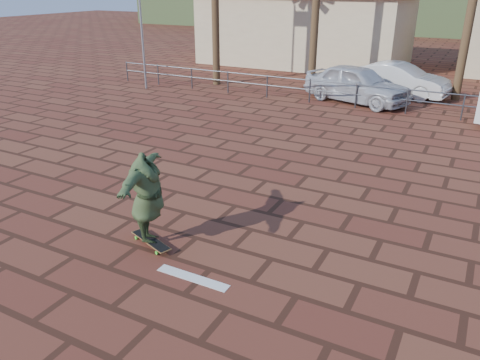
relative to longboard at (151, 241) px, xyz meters
name	(u,v)px	position (x,y,z in m)	size (l,w,h in m)	color
ground	(196,238)	(0.65, 0.64, -0.09)	(120.00, 120.00, 0.00)	brown
paint_stripe	(193,278)	(1.35, -0.56, -0.09)	(1.40, 0.22, 0.01)	white
guardrail	(357,91)	(0.65, 12.64, 0.59)	(24.06, 0.06, 1.00)	#47494F
building_west	(306,25)	(-5.35, 22.64, 2.19)	(12.60, 7.60, 4.50)	beige
hill_front	(455,0)	(0.65, 50.64, 2.91)	(70.00, 18.00, 6.00)	#384C28
longboard	(151,241)	(0.00, 0.00, 0.00)	(1.12, 0.61, 0.11)	olive
skateboarder	(147,198)	(0.00, 0.00, 0.94)	(2.25, 0.61, 1.83)	#374B28
car_silver	(357,84)	(0.39, 13.64, 0.70)	(1.85, 4.61, 1.57)	silver
car_white	(399,80)	(1.72, 15.75, 0.64)	(1.53, 4.39, 1.45)	silver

